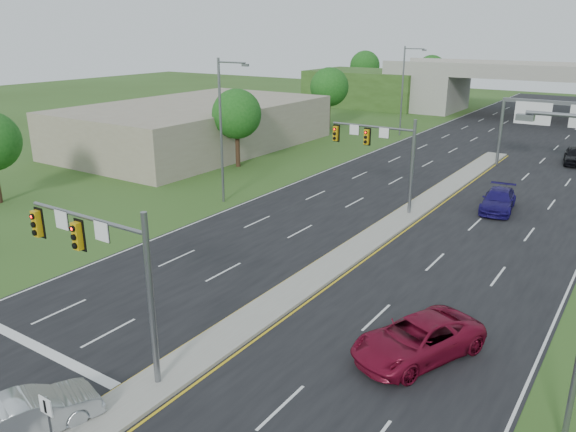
% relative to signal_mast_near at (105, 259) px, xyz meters
% --- Properties ---
extents(ground, '(240.00, 240.00, 0.00)m').
position_rel_signal_mast_near_xyz_m(ground, '(2.26, 0.07, -4.73)').
color(ground, '#2F4D1B').
rests_on(ground, ground).
extents(road, '(24.00, 160.00, 0.02)m').
position_rel_signal_mast_near_xyz_m(road, '(2.26, 35.07, -4.72)').
color(road, black).
rests_on(road, ground).
extents(median, '(2.00, 54.00, 0.16)m').
position_rel_signal_mast_near_xyz_m(median, '(2.26, 23.07, -4.63)').
color(median, gray).
rests_on(median, road).
extents(lane_markings, '(23.72, 160.00, 0.01)m').
position_rel_signal_mast_near_xyz_m(lane_markings, '(1.66, 28.99, -4.70)').
color(lane_markings, gold).
rests_on(lane_markings, road).
extents(signal_mast_near, '(6.62, 0.60, 7.00)m').
position_rel_signal_mast_near_xyz_m(signal_mast_near, '(0.00, 0.00, 0.00)').
color(signal_mast_near, slate).
rests_on(signal_mast_near, ground).
extents(signal_mast_far, '(6.62, 0.60, 7.00)m').
position_rel_signal_mast_near_xyz_m(signal_mast_far, '(0.00, 25.00, 0.00)').
color(signal_mast_far, slate).
rests_on(signal_mast_far, ground).
extents(keep_right_sign, '(0.60, 0.13, 2.20)m').
position_rel_signal_mast_near_xyz_m(keep_right_sign, '(2.26, -4.45, -3.21)').
color(keep_right_sign, slate).
rests_on(keep_right_sign, ground).
extents(sign_gantry, '(11.58, 0.44, 6.67)m').
position_rel_signal_mast_near_xyz_m(sign_gantry, '(8.95, 44.99, 0.51)').
color(sign_gantry, slate).
rests_on(sign_gantry, ground).
extents(overpass, '(80.00, 14.00, 8.10)m').
position_rel_signal_mast_near_xyz_m(overpass, '(2.26, 80.07, -1.17)').
color(overpass, gray).
rests_on(overpass, ground).
extents(lightpole_l_mid, '(2.85, 0.25, 11.00)m').
position_rel_signal_mast_near_xyz_m(lightpole_l_mid, '(-11.03, 20.07, 1.38)').
color(lightpole_l_mid, slate).
rests_on(lightpole_l_mid, ground).
extents(lightpole_l_far, '(2.85, 0.25, 11.00)m').
position_rel_signal_mast_near_xyz_m(lightpole_l_far, '(-11.03, 55.07, 1.38)').
color(lightpole_l_far, slate).
rests_on(lightpole_l_far, ground).
extents(tree_l_near, '(4.80, 4.80, 7.60)m').
position_rel_signal_mast_near_xyz_m(tree_l_near, '(-17.74, 30.07, 0.45)').
color(tree_l_near, '#382316').
rests_on(tree_l_near, ground).
extents(tree_l_mid, '(5.20, 5.20, 8.12)m').
position_rel_signal_mast_near_xyz_m(tree_l_mid, '(-21.74, 55.07, 0.78)').
color(tree_l_mid, '#382316').
rests_on(tree_l_mid, ground).
extents(tree_back_a, '(6.00, 6.00, 8.85)m').
position_rel_signal_mast_near_xyz_m(tree_back_a, '(-35.74, 94.07, 1.11)').
color(tree_back_a, '#382316').
rests_on(tree_back_a, ground).
extents(tree_back_b, '(5.60, 5.60, 8.32)m').
position_rel_signal_mast_near_xyz_m(tree_back_b, '(-21.74, 94.07, 0.78)').
color(tree_back_b, '#382316').
rests_on(tree_back_b, ground).
extents(commercial_building, '(18.00, 30.00, 5.00)m').
position_rel_signal_mast_near_xyz_m(commercial_building, '(-27.74, 35.07, -2.23)').
color(commercial_building, gray).
rests_on(commercial_building, ground).
extents(car_silver, '(2.81, 4.89, 1.52)m').
position_rel_signal_mast_near_xyz_m(car_silver, '(0.76, -4.27, -3.94)').
color(car_silver, '#A8ACB0').
rests_on(car_silver, road).
extents(car_far_a, '(4.85, 6.55, 1.65)m').
position_rel_signal_mast_near_xyz_m(car_far_a, '(9.79, 7.44, -3.88)').
color(car_far_a, maroon).
rests_on(car_far_a, road).
extents(car_far_b, '(2.87, 5.67, 1.58)m').
position_rel_signal_mast_near_xyz_m(car_far_b, '(7.41, 29.75, -3.92)').
color(car_far_b, '#170E57').
rests_on(car_far_b, road).
extents(car_far_c, '(2.74, 5.27, 1.71)m').
position_rel_signal_mast_near_xyz_m(car_far_c, '(9.92, 49.74, -3.85)').
color(car_far_c, black).
rests_on(car_far_c, road).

